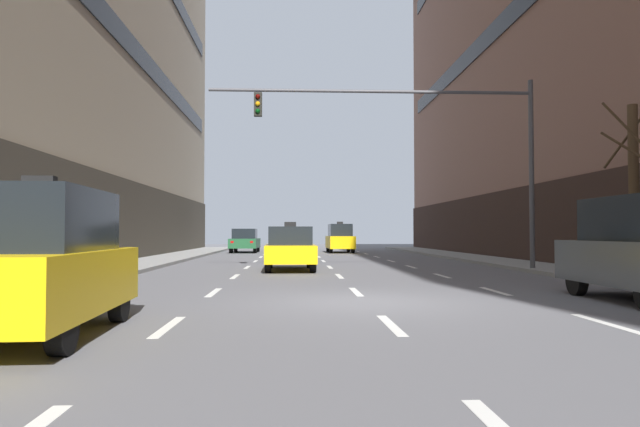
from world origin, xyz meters
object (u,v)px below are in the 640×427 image
Objects in this scene: taxi_driving_4 at (290,249)px; street_tree_0 at (633,188)px; traffic_signal_0 at (432,133)px; taxi_driving_3 at (340,238)px; car_driving_0 at (289,246)px; car_driving_2 at (245,241)px; taxi_driving_1 at (38,263)px.

taxi_driving_4 is 11.58m from street_tree_0.
street_tree_0 is at bearing -50.40° from traffic_signal_0.
taxi_driving_3 is 19.51m from taxi_driving_4.
car_driving_2 is (-3.26, 12.79, 0.07)m from car_driving_0.
taxi_driving_4 is (0.07, -6.97, 0.04)m from car_driving_0.
taxi_driving_3 is 26.43m from street_tree_0.
car_driving_0 is at bearing 81.03° from taxi_driving_1.
taxi_driving_3 reaches higher than taxi_driving_4.
taxi_driving_4 reaches higher than car_driving_0.
taxi_driving_3 is 0.96× the size of taxi_driving_4.
street_tree_0 is (9.49, -13.45, 1.88)m from car_driving_0.
street_tree_0 is at bearing 29.92° from taxi_driving_1.
car_driving_0 is 21.07m from taxi_driving_1.
car_driving_0 is 16.57m from street_tree_0.
taxi_driving_3 is at bearing 94.69° from traffic_signal_0.
car_driving_2 is at bearing 104.31° from car_driving_0.
car_driving_2 is (0.02, 33.59, -0.17)m from taxi_driving_1.
taxi_driving_3 is 0.87× the size of street_tree_0.
taxi_driving_1 is at bearing -101.61° from taxi_driving_3.
car_driving_0 is 0.36× the size of traffic_signal_0.
traffic_signal_0 is (5.11, -1.27, 4.20)m from taxi_driving_4.
taxi_driving_1 is 1.00× the size of taxi_driving_3.
street_tree_0 is at bearing -34.52° from taxi_driving_4.
street_tree_0 is at bearing -76.87° from taxi_driving_3.
street_tree_0 is (4.31, -5.21, -2.37)m from traffic_signal_0.
taxi_driving_1 reaches higher than car_driving_0.
taxi_driving_3 reaches higher than car_driving_2.
taxi_driving_3 reaches higher than taxi_driving_1.
taxi_driving_4 is 0.37× the size of traffic_signal_0.
car_driving_2 is at bearing 115.92° from street_tree_0.
traffic_signal_0 reaches higher than taxi_driving_4.
traffic_signal_0 is at bearing 56.02° from taxi_driving_1.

